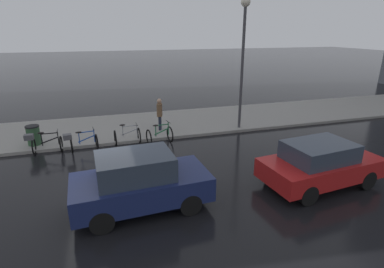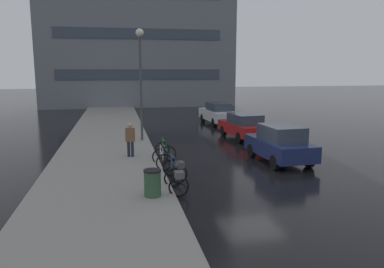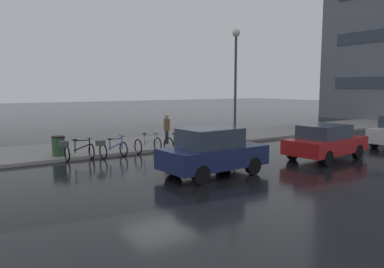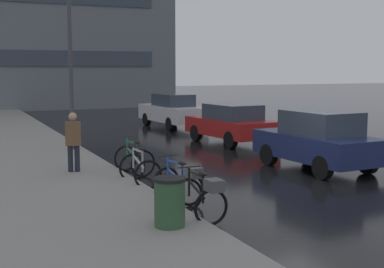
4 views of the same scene
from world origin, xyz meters
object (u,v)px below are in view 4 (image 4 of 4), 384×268
(trash_bin, at_px, (170,206))
(pedestrian, at_px, (73,141))
(bicycle_farthest, at_px, (134,160))
(car_red, at_px, (231,123))
(car_navy, at_px, (318,140))
(bicycle_nearest, at_px, (202,196))
(car_white, at_px, (172,111))
(streetlamp, at_px, (70,25))
(bicycle_second, at_px, (182,181))
(bicycle_third, at_px, (140,169))

(trash_bin, bearing_deg, pedestrian, 94.81)
(bicycle_farthest, distance_m, car_red, 6.92)
(car_navy, bearing_deg, bicycle_nearest, -147.45)
(pedestrian, bearing_deg, trash_bin, -85.19)
(car_navy, height_order, car_white, car_navy)
(bicycle_nearest, relative_size, streetlamp, 0.22)
(bicycle_second, relative_size, trash_bin, 1.39)
(car_navy, bearing_deg, trash_bin, -147.80)
(bicycle_farthest, distance_m, trash_bin, 5.52)
(car_navy, bearing_deg, car_white, 88.16)
(car_red, xyz_separation_m, pedestrian, (-6.97, -4.01, 0.20))
(bicycle_second, height_order, streetlamp, streetlamp)
(bicycle_nearest, bearing_deg, bicycle_third, 91.30)
(bicycle_second, height_order, car_white, car_white)
(bicycle_nearest, relative_size, trash_bin, 1.36)
(bicycle_third, distance_m, car_navy, 5.38)
(bicycle_nearest, height_order, bicycle_second, bicycle_second)
(car_red, distance_m, streetlamp, 7.13)
(bicycle_second, relative_size, pedestrian, 0.81)
(bicycle_farthest, xyz_separation_m, streetlamp, (-0.79, 4.35, 3.95))
(trash_bin, bearing_deg, car_red, 56.34)
(car_navy, distance_m, car_red, 5.88)
(streetlamp, distance_m, trash_bin, 10.49)
(bicycle_second, bearing_deg, bicycle_nearest, -97.84)
(bicycle_second, bearing_deg, streetlamp, 95.52)
(bicycle_second, distance_m, bicycle_third, 2.02)
(bicycle_third, xyz_separation_m, car_white, (5.74, 11.99, 0.42))
(bicycle_third, relative_size, car_red, 0.28)
(bicycle_farthest, relative_size, car_white, 0.26)
(pedestrian, relative_size, trash_bin, 1.72)
(car_white, relative_size, trash_bin, 4.45)
(car_white, bearing_deg, trash_bin, -112.27)
(bicycle_nearest, bearing_deg, car_red, 58.71)
(bicycle_farthest, bearing_deg, bicycle_second, -90.64)
(streetlamp, bearing_deg, car_red, -0.07)
(bicycle_nearest, bearing_deg, bicycle_farthest, 87.18)
(trash_bin, bearing_deg, streetlamp, 88.10)
(bicycle_second, relative_size, streetlamp, 0.22)
(bicycle_farthest, distance_m, car_white, 11.88)
(streetlamp, relative_size, trash_bin, 6.30)
(streetlamp, bearing_deg, bicycle_second, -84.48)
(bicycle_nearest, relative_size, bicycle_third, 1.19)
(car_navy, xyz_separation_m, pedestrian, (-6.63, 1.86, 0.13))
(bicycle_second, bearing_deg, bicycle_third, 97.99)
(bicycle_nearest, height_order, trash_bin, trash_bin)
(bicycle_nearest, distance_m, pedestrian, 5.43)
(bicycle_third, bearing_deg, bicycle_nearest, -88.70)
(car_navy, bearing_deg, bicycle_third, 178.86)
(car_red, xyz_separation_m, trash_bin, (-6.49, -9.75, -0.27))
(bicycle_nearest, distance_m, bicycle_farthest, 4.91)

